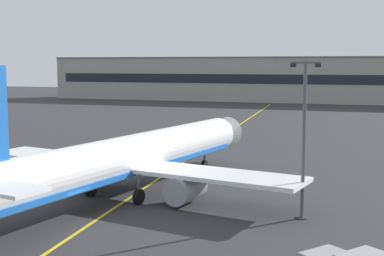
{
  "coord_description": "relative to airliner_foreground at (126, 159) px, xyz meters",
  "views": [
    {
      "loc": [
        20.79,
        -34.4,
        11.78
      ],
      "look_at": [
        5.18,
        13.84,
        5.67
      ],
      "focal_mm": 50.32,
      "sensor_mm": 36.0,
      "label": 1
    }
  ],
  "objects": [
    {
      "name": "taxiway_centreline",
      "position": [
        -0.78,
        21.47,
        -3.37
      ],
      "size": [
        11.01,
        179.7,
        0.01
      ],
      "primitive_type": "cube",
      "rotation": [
        0.0,
        0.0,
        0.06
      ],
      "color": "yellow",
      "rests_on": "ground"
    },
    {
      "name": "ground_plane",
      "position": [
        -0.78,
        -8.53,
        -3.37
      ],
      "size": [
        400.0,
        400.0,
        0.0
      ],
      "primitive_type": "plane",
      "color": "#2D2D30"
    },
    {
      "name": "terminal_building",
      "position": [
        1.23,
        122.6,
        3.54
      ],
      "size": [
        161.92,
        12.4,
        13.81
      ],
      "color": "#9E998E",
      "rests_on": "ground"
    },
    {
      "name": "airliner_foreground",
      "position": [
        0.0,
        0.0,
        0.0
      ],
      "size": [
        32.31,
        41.2,
        11.65
      ],
      "color": "white",
      "rests_on": "ground"
    },
    {
      "name": "apron_lamp_post",
      "position": [
        15.7,
        -2.3,
        2.92
      ],
      "size": [
        2.24,
        0.9,
        11.98
      ],
      "color": "#515156",
      "rests_on": "ground"
    }
  ]
}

